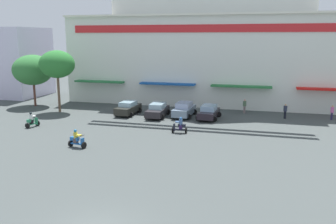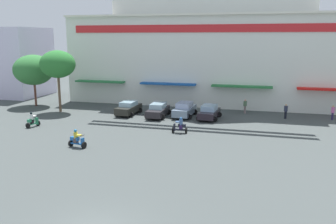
{
  "view_description": "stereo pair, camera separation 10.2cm",
  "coord_description": "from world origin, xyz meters",
  "px_view_note": "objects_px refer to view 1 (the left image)",
  "views": [
    {
      "loc": [
        6.84,
        -12.98,
        8.58
      ],
      "look_at": [
        -0.06,
        12.89,
        2.97
      ],
      "focal_mm": 38.1,
      "sensor_mm": 36.0,
      "label": 1
    },
    {
      "loc": [
        6.94,
        -12.95,
        8.58
      ],
      "look_at": [
        -0.06,
        12.89,
        2.97
      ],
      "focal_mm": 38.1,
      "sensor_mm": 36.0,
      "label": 2
    }
  ],
  "objects_px": {
    "pedestrian_0": "(245,105)",
    "pedestrian_1": "(332,112)",
    "parked_car_1": "(158,110)",
    "scooter_rider_5": "(77,140)",
    "parked_car_3": "(209,112)",
    "pedestrian_2": "(285,110)",
    "scooter_rider_1": "(32,121)",
    "plaza_tree_2": "(57,64)",
    "plaza_tree_0": "(33,70)",
    "parked_car_0": "(128,108)",
    "parked_car_2": "(184,109)",
    "scooter_rider_0": "(180,126)"
  },
  "relations": [
    {
      "from": "parked_car_1",
      "to": "parked_car_3",
      "type": "xyz_separation_m",
      "value": [
        5.59,
        0.38,
        -0.01
      ]
    },
    {
      "from": "scooter_rider_5",
      "to": "pedestrian_1",
      "type": "distance_m",
      "value": 26.5
    },
    {
      "from": "plaza_tree_2",
      "to": "scooter_rider_0",
      "type": "relative_size",
      "value": 4.79
    },
    {
      "from": "plaza_tree_2",
      "to": "parked_car_3",
      "type": "bearing_deg",
      "value": 2.22
    },
    {
      "from": "pedestrian_2",
      "to": "scooter_rider_0",
      "type": "bearing_deg",
      "value": -137.86
    },
    {
      "from": "scooter_rider_0",
      "to": "parked_car_3",
      "type": "bearing_deg",
      "value": 74.77
    },
    {
      "from": "plaza_tree_2",
      "to": "scooter_rider_1",
      "type": "distance_m",
      "value": 8.89
    },
    {
      "from": "parked_car_3",
      "to": "scooter_rider_1",
      "type": "relative_size",
      "value": 2.68
    },
    {
      "from": "parked_car_3",
      "to": "pedestrian_1",
      "type": "relative_size",
      "value": 2.6
    },
    {
      "from": "scooter_rider_1",
      "to": "pedestrian_2",
      "type": "height_order",
      "value": "pedestrian_2"
    },
    {
      "from": "plaza_tree_0",
      "to": "plaza_tree_2",
      "type": "relative_size",
      "value": 0.91
    },
    {
      "from": "scooter_rider_0",
      "to": "pedestrian_2",
      "type": "distance_m",
      "value": 13.01
    },
    {
      "from": "scooter_rider_1",
      "to": "pedestrian_1",
      "type": "relative_size",
      "value": 0.97
    },
    {
      "from": "plaza_tree_0",
      "to": "scooter_rider_1",
      "type": "height_order",
      "value": "plaza_tree_0"
    },
    {
      "from": "scooter_rider_5",
      "to": "pedestrian_2",
      "type": "xyz_separation_m",
      "value": [
        16.54,
        15.12,
        0.28
      ]
    },
    {
      "from": "plaza_tree_2",
      "to": "scooter_rider_1",
      "type": "height_order",
      "value": "plaza_tree_2"
    },
    {
      "from": "pedestrian_1",
      "to": "pedestrian_2",
      "type": "xyz_separation_m",
      "value": [
        -4.77,
        -0.63,
        0.0
      ]
    },
    {
      "from": "plaza_tree_0",
      "to": "pedestrian_0",
      "type": "distance_m",
      "value": 26.48
    },
    {
      "from": "scooter_rider_1",
      "to": "pedestrian_2",
      "type": "distance_m",
      "value": 26.17
    },
    {
      "from": "plaza_tree_2",
      "to": "scooter_rider_5",
      "type": "bearing_deg",
      "value": -53.47
    },
    {
      "from": "pedestrian_0",
      "to": "pedestrian_1",
      "type": "xyz_separation_m",
      "value": [
        9.15,
        -0.98,
        -0.04
      ]
    },
    {
      "from": "scooter_rider_0",
      "to": "pedestrian_0",
      "type": "distance_m",
      "value": 11.61
    },
    {
      "from": "parked_car_3",
      "to": "pedestrian_2",
      "type": "height_order",
      "value": "pedestrian_2"
    },
    {
      "from": "parked_car_3",
      "to": "scooter_rider_5",
      "type": "relative_size",
      "value": 2.7
    },
    {
      "from": "plaza_tree_0",
      "to": "plaza_tree_2",
      "type": "xyz_separation_m",
      "value": [
        5.03,
        -2.45,
        0.97
      ]
    },
    {
      "from": "plaza_tree_0",
      "to": "plaza_tree_2",
      "type": "bearing_deg",
      "value": -26.0
    },
    {
      "from": "pedestrian_2",
      "to": "parked_car_2",
      "type": "bearing_deg",
      "value": -170.38
    },
    {
      "from": "pedestrian_2",
      "to": "parked_car_0",
      "type": "bearing_deg",
      "value": -171.75
    },
    {
      "from": "parked_car_0",
      "to": "parked_car_2",
      "type": "distance_m",
      "value": 6.38
    },
    {
      "from": "plaza_tree_2",
      "to": "parked_car_0",
      "type": "relative_size",
      "value": 1.69
    },
    {
      "from": "parked_car_0",
      "to": "parked_car_1",
      "type": "distance_m",
      "value": 3.59
    },
    {
      "from": "parked_car_0",
      "to": "parked_car_1",
      "type": "height_order",
      "value": "parked_car_1"
    },
    {
      "from": "parked_car_3",
      "to": "pedestrian_0",
      "type": "relative_size",
      "value": 2.48
    },
    {
      "from": "parked_car_0",
      "to": "pedestrian_0",
      "type": "xyz_separation_m",
      "value": [
        12.71,
        4.09,
        0.16
      ]
    },
    {
      "from": "plaza_tree_2",
      "to": "pedestrian_1",
      "type": "bearing_deg",
      "value": 6.95
    },
    {
      "from": "scooter_rider_0",
      "to": "pedestrian_1",
      "type": "distance_m",
      "value": 17.19
    },
    {
      "from": "parked_car_1",
      "to": "scooter_rider_1",
      "type": "bearing_deg",
      "value": -144.35
    },
    {
      "from": "pedestrian_0",
      "to": "parked_car_1",
      "type": "bearing_deg",
      "value": -154.43
    },
    {
      "from": "scooter_rider_0",
      "to": "pedestrian_1",
      "type": "xyz_separation_m",
      "value": [
        14.41,
        9.36,
        0.27
      ]
    },
    {
      "from": "parked_car_3",
      "to": "scooter_rider_5",
      "type": "bearing_deg",
      "value": -124.07
    },
    {
      "from": "plaza_tree_0",
      "to": "scooter_rider_5",
      "type": "height_order",
      "value": "plaza_tree_0"
    },
    {
      "from": "parked_car_3",
      "to": "pedestrian_1",
      "type": "distance_m",
      "value": 13.04
    },
    {
      "from": "parked_car_1",
      "to": "scooter_rider_5",
      "type": "bearing_deg",
      "value": -103.76
    },
    {
      "from": "scooter_rider_0",
      "to": "scooter_rider_5",
      "type": "height_order",
      "value": "scooter_rider_0"
    },
    {
      "from": "parked_car_1",
      "to": "pedestrian_2",
      "type": "height_order",
      "value": "pedestrian_2"
    },
    {
      "from": "parked_car_1",
      "to": "pedestrian_1",
      "type": "relative_size",
      "value": 2.87
    },
    {
      "from": "plaza_tree_2",
      "to": "parked_car_1",
      "type": "distance_m",
      "value": 12.9
    },
    {
      "from": "scooter_rider_0",
      "to": "pedestrian_0",
      "type": "relative_size",
      "value": 0.91
    },
    {
      "from": "scooter_rider_5",
      "to": "plaza_tree_0",
      "type": "bearing_deg",
      "value": 133.89
    },
    {
      "from": "plaza_tree_0",
      "to": "pedestrian_2",
      "type": "bearing_deg",
      "value": 1.13
    }
  ]
}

